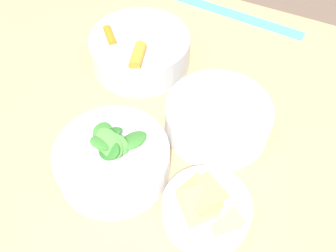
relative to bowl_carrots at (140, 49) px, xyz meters
name	(u,v)px	position (x,y,z in m)	size (l,w,h in m)	color
dining_table	(152,175)	(0.10, -0.16, -0.15)	(1.16, 0.91, 0.76)	tan
bowl_carrots	(140,49)	(0.00, 0.00, 0.00)	(0.19, 0.19, 0.08)	silver
bowl_greens	(113,158)	(0.08, -0.23, 0.00)	(0.17, 0.17, 0.09)	white
bowl_beans_hotdog	(217,118)	(0.19, -0.09, -0.01)	(0.18, 0.18, 0.06)	white
bowl_cookies	(207,208)	(0.24, -0.24, -0.01)	(0.13, 0.13, 0.05)	white
ruler	(237,16)	(0.12, 0.23, -0.03)	(0.31, 0.05, 0.00)	#4C99E0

